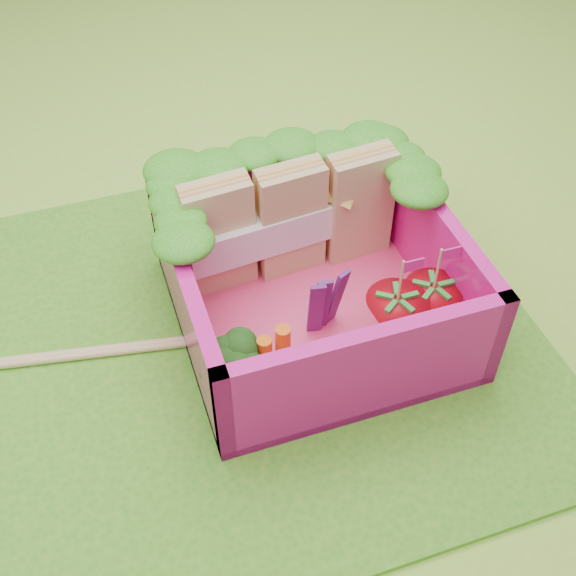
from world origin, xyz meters
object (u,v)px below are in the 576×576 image
(sandwich_stack, at_px, (292,220))
(strawberry_left, at_px, (394,321))
(chopsticks, at_px, (45,358))
(bento_box, at_px, (315,278))
(broccoli, at_px, (233,359))
(strawberry_right, at_px, (430,307))

(sandwich_stack, height_order, strawberry_left, sandwich_stack)
(sandwich_stack, xyz_separation_m, chopsticks, (-1.30, -0.21, -0.33))
(bento_box, distance_m, chopsticks, 1.33)
(strawberry_left, relative_size, chopsticks, 0.22)
(broccoli, bearing_deg, sandwich_stack, 53.11)
(bento_box, relative_size, chopsticks, 0.55)
(chopsticks, bearing_deg, broccoli, -29.37)
(bento_box, bearing_deg, broccoli, -147.86)
(chopsticks, bearing_deg, bento_box, -6.32)
(broccoli, relative_size, strawberry_right, 0.65)
(bento_box, relative_size, sandwich_stack, 1.17)
(broccoli, height_order, strawberry_left, strawberry_left)
(sandwich_stack, bearing_deg, chopsticks, -170.83)
(bento_box, height_order, chopsticks, bento_box)
(bento_box, bearing_deg, strawberry_left, -47.86)
(bento_box, distance_m, broccoli, 0.58)
(bento_box, bearing_deg, strawberry_right, -30.35)
(sandwich_stack, xyz_separation_m, broccoli, (-0.50, -0.66, -0.12))
(strawberry_left, bearing_deg, broccoli, 179.94)
(broccoli, xyz_separation_m, chopsticks, (-0.81, 0.45, -0.21))
(strawberry_left, distance_m, chopsticks, 1.65)
(broccoli, distance_m, strawberry_right, 0.97)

